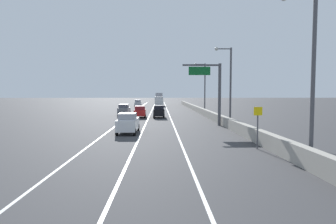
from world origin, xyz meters
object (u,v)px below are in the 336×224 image
object	(u,v)px
overhead_sign_gantry	(214,87)
car_gray_2	(124,110)
car_black_3	(159,112)
lamp_post_right_second	(228,80)
car_red_0	(140,112)
car_white_4	(128,123)
lamp_post_right_third	(203,85)
box_truck	(159,100)
lamp_post_right_near	(309,66)
car_silver_1	(138,103)
speed_advisory_sign	(258,124)

from	to	relation	value
overhead_sign_gantry	car_gray_2	world-z (taller)	overhead_sign_gantry
car_black_3	lamp_post_right_second	bearing A→B (deg)	-51.42
car_red_0	car_gray_2	world-z (taller)	car_gray_2
car_white_4	lamp_post_right_third	bearing A→B (deg)	66.93
box_truck	lamp_post_right_near	bearing A→B (deg)	-83.01
car_gray_2	overhead_sign_gantry	bearing A→B (deg)	-50.49
overhead_sign_gantry	lamp_post_right_near	xyz separation A→B (m)	(2.03, -18.80, 0.80)
car_black_3	lamp_post_right_third	bearing A→B (deg)	46.15
car_silver_1	box_truck	size ratio (longest dim) A/B	0.44
car_gray_2	car_black_3	distance (m)	7.06
lamp_post_right_third	car_red_0	xyz separation A→B (m)	(-11.48, -8.50, -4.60)
box_truck	car_red_0	bearing A→B (deg)	-94.04
car_white_4	box_truck	size ratio (longest dim) A/B	0.51
lamp_post_right_third	car_white_4	size ratio (longest dim) A/B	2.04
car_white_4	lamp_post_right_near	bearing A→B (deg)	-46.83
lamp_post_right_near	lamp_post_right_third	xyz separation A→B (m)	(-0.24, 39.28, 0.00)
speed_advisory_sign	overhead_sign_gantry	bearing A→B (deg)	91.70
lamp_post_right_second	car_silver_1	bearing A→B (deg)	106.78
lamp_post_right_third	car_white_4	xyz separation A→B (m)	(-11.43, -26.84, -4.53)
car_silver_1	box_truck	xyz separation A→B (m)	(6.09, 2.93, 0.82)
car_white_4	car_black_3	bearing A→B (deg)	80.62
overhead_sign_gantry	box_truck	distance (m)	53.58
overhead_sign_gantry	lamp_post_right_third	world-z (taller)	lamp_post_right_third
lamp_post_right_second	car_gray_2	size ratio (longest dim) A/B	2.36
car_red_0	box_truck	xyz separation A→B (m)	(2.90, 41.08, 0.85)
lamp_post_right_near	car_white_4	size ratio (longest dim) A/B	2.04
lamp_post_right_second	box_truck	distance (m)	53.09
car_white_4	speed_advisory_sign	bearing A→B (deg)	-40.45
overhead_sign_gantry	car_silver_1	distance (m)	51.90
car_red_0	car_black_3	world-z (taller)	car_black_3
car_black_3	car_white_4	size ratio (longest dim) A/B	0.87
speed_advisory_sign	box_truck	distance (m)	68.41
lamp_post_right_third	car_silver_1	xyz separation A→B (m)	(-14.67, 29.65, -4.57)
overhead_sign_gantry	car_white_4	world-z (taller)	overhead_sign_gantry
lamp_post_right_third	car_gray_2	world-z (taller)	lamp_post_right_third
overhead_sign_gantry	speed_advisory_sign	bearing A→B (deg)	-88.30
lamp_post_right_near	lamp_post_right_second	xyz separation A→B (m)	(-0.04, 19.64, 0.00)
speed_advisory_sign	car_white_4	distance (m)	13.27
speed_advisory_sign	car_red_0	bearing A→B (deg)	110.60
car_red_0	overhead_sign_gantry	bearing A→B (deg)	-51.06
lamp_post_right_near	car_silver_1	distance (m)	70.68
speed_advisory_sign	lamp_post_right_near	bearing A→B (deg)	-67.57
lamp_post_right_second	car_black_3	size ratio (longest dim) A/B	2.35
overhead_sign_gantry	car_gray_2	size ratio (longest dim) A/B	1.84
overhead_sign_gantry	car_silver_1	world-z (taller)	overhead_sign_gantry
lamp_post_right_second	car_white_4	distance (m)	14.41
speed_advisory_sign	car_black_3	bearing A→B (deg)	104.92
speed_advisory_sign	car_black_3	size ratio (longest dim) A/B	0.74
speed_advisory_sign	car_silver_1	size ratio (longest dim) A/B	0.74
lamp_post_right_second	car_gray_2	xyz separation A→B (m)	(-14.67, 14.53, -4.53)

